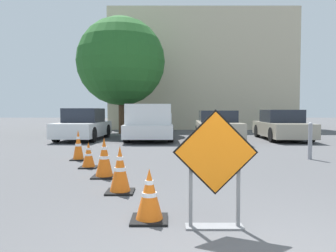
# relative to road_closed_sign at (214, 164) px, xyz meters

# --- Properties ---
(ground_plane) EXTENTS (96.00, 96.00, 0.00)m
(ground_plane) POSITION_rel_road_closed_sign_xyz_m (0.37, 8.89, -0.74)
(ground_plane) COLOR #4C4C4F
(road_closed_sign) EXTENTS (0.96, 0.20, 1.35)m
(road_closed_sign) POSITION_rel_road_closed_sign_xyz_m (0.00, 0.00, 0.00)
(road_closed_sign) COLOR black
(road_closed_sign) RESTS_ON ground_plane
(traffic_cone_nearest) EXTENTS (0.45, 0.45, 0.64)m
(traffic_cone_nearest) POSITION_rel_road_closed_sign_xyz_m (-0.76, 0.28, -0.43)
(traffic_cone_nearest) COLOR black
(traffic_cone_nearest) RESTS_ON ground_plane
(traffic_cone_second) EXTENTS (0.45, 0.45, 0.77)m
(traffic_cone_second) POSITION_rel_road_closed_sign_xyz_m (-1.31, 1.64, -0.36)
(traffic_cone_second) COLOR black
(traffic_cone_second) RESTS_ON ground_plane
(traffic_cone_third) EXTENTS (0.47, 0.47, 0.80)m
(traffic_cone_third) POSITION_rel_road_closed_sign_xyz_m (-1.81, 2.86, -0.35)
(traffic_cone_third) COLOR black
(traffic_cone_third) RESTS_ON ground_plane
(traffic_cone_fourth) EXTENTS (0.40, 0.40, 0.61)m
(traffic_cone_fourth) POSITION_rel_road_closed_sign_xyz_m (-2.39, 3.95, -0.44)
(traffic_cone_fourth) COLOR black
(traffic_cone_fourth) RESTS_ON ground_plane
(traffic_cone_fifth) EXTENTS (0.39, 0.39, 0.82)m
(traffic_cone_fifth) POSITION_rel_road_closed_sign_xyz_m (-2.95, 5.14, -0.34)
(traffic_cone_fifth) COLOR black
(traffic_cone_fifth) RESTS_ON ground_plane
(parked_car_nearest) EXTENTS (1.93, 4.11, 1.43)m
(parked_car_nearest) POSITION_rel_road_closed_sign_xyz_m (-4.40, 11.31, -0.08)
(parked_car_nearest) COLOR white
(parked_car_nearest) RESTS_ON ground_plane
(pickup_truck) EXTENTS (2.14, 5.36, 1.60)m
(pickup_truck) POSITION_rel_road_closed_sign_xyz_m (-1.36, 11.24, -0.02)
(pickup_truck) COLOR silver
(pickup_truck) RESTS_ON ground_plane
(parked_car_second) EXTENTS (1.97, 4.49, 1.34)m
(parked_car_second) POSITION_rel_road_closed_sign_xyz_m (1.67, 10.87, -0.11)
(parked_car_second) COLOR #A39984
(parked_car_second) RESTS_ON ground_plane
(parked_car_third) EXTENTS (1.93, 4.38, 1.37)m
(parked_car_third) POSITION_rel_road_closed_sign_xyz_m (4.70, 11.38, -0.11)
(parked_car_third) COLOR #A39984
(parked_car_third) RESTS_ON ground_plane
(bollard_nearest) EXTENTS (0.12, 0.12, 1.01)m
(bollard_nearest) POSITION_rel_road_closed_sign_xyz_m (3.37, 5.29, -0.20)
(bollard_nearest) COLOR gray
(bollard_nearest) RESTS_ON ground_plane
(building_facade_backdrop) EXTENTS (13.19, 5.00, 8.42)m
(building_facade_backdrop) POSITION_rel_road_closed_sign_xyz_m (1.91, 21.31, 3.47)
(building_facade_backdrop) COLOR beige
(building_facade_backdrop) RESTS_ON ground_plane
(street_tree_behind_lot) EXTENTS (5.03, 5.03, 6.66)m
(street_tree_behind_lot) POSITION_rel_road_closed_sign_xyz_m (-3.22, 15.24, 3.40)
(street_tree_behind_lot) COLOR #513823
(street_tree_behind_lot) RESTS_ON ground_plane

